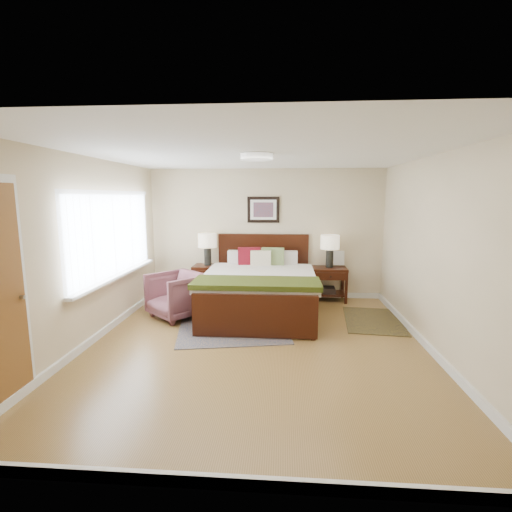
{
  "coord_description": "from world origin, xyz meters",
  "views": [
    {
      "loc": [
        0.34,
        -4.71,
        1.98
      ],
      "look_at": [
        -0.08,
        1.01,
        1.05
      ],
      "focal_mm": 26.0,
      "sensor_mm": 36.0,
      "label": 1
    }
  ],
  "objects_px": {
    "nightstand_right": "(329,280)",
    "lamp_right": "(330,245)",
    "armchair": "(177,295)",
    "lamp_left": "(207,243)",
    "nightstand_left": "(208,272)",
    "bed": "(260,281)",
    "rug_persian": "(231,319)"
  },
  "relations": [
    {
      "from": "nightstand_left",
      "to": "lamp_right",
      "type": "xyz_separation_m",
      "value": [
        2.33,
        0.02,
        0.55
      ]
    },
    {
      "from": "lamp_right",
      "to": "bed",
      "type": "bearing_deg",
      "value": -144.71
    },
    {
      "from": "bed",
      "to": "nightstand_left",
      "type": "xyz_separation_m",
      "value": [
        -1.06,
        0.87,
        -0.04
      ]
    },
    {
      "from": "lamp_left",
      "to": "lamp_right",
      "type": "height_order",
      "value": "lamp_left"
    },
    {
      "from": "lamp_left",
      "to": "rug_persian",
      "type": "xyz_separation_m",
      "value": [
        0.63,
        -1.27,
        -1.08
      ]
    },
    {
      "from": "nightstand_right",
      "to": "lamp_left",
      "type": "bearing_deg",
      "value": 179.64
    },
    {
      "from": "nightstand_left",
      "to": "rug_persian",
      "type": "xyz_separation_m",
      "value": [
        0.63,
        -1.25,
        -0.52
      ]
    },
    {
      "from": "bed",
      "to": "armchair",
      "type": "height_order",
      "value": "bed"
    },
    {
      "from": "armchair",
      "to": "lamp_right",
      "type": "bearing_deg",
      "value": 66.06
    },
    {
      "from": "nightstand_right",
      "to": "lamp_left",
      "type": "distance_m",
      "value": 2.43
    },
    {
      "from": "lamp_right",
      "to": "rug_persian",
      "type": "bearing_deg",
      "value": -143.23
    },
    {
      "from": "armchair",
      "to": "rug_persian",
      "type": "distance_m",
      "value": 0.98
    },
    {
      "from": "lamp_right",
      "to": "rug_persian",
      "type": "distance_m",
      "value": 2.38
    },
    {
      "from": "armchair",
      "to": "rug_persian",
      "type": "relative_size",
      "value": 0.36
    },
    {
      "from": "lamp_left",
      "to": "nightstand_left",
      "type": "bearing_deg",
      "value": -90.0
    },
    {
      "from": "lamp_left",
      "to": "rug_persian",
      "type": "distance_m",
      "value": 1.78
    },
    {
      "from": "armchair",
      "to": "rug_persian",
      "type": "height_order",
      "value": "armchair"
    },
    {
      "from": "nightstand_right",
      "to": "armchair",
      "type": "relative_size",
      "value": 0.8
    },
    {
      "from": "nightstand_right",
      "to": "rug_persian",
      "type": "bearing_deg",
      "value": -143.55
    },
    {
      "from": "nightstand_right",
      "to": "lamp_right",
      "type": "distance_m",
      "value": 0.68
    },
    {
      "from": "bed",
      "to": "nightstand_left",
      "type": "relative_size",
      "value": 3.49
    },
    {
      "from": "nightstand_right",
      "to": "lamp_right",
      "type": "relative_size",
      "value": 1.06
    },
    {
      "from": "nightstand_right",
      "to": "lamp_left",
      "type": "relative_size",
      "value": 1.06
    },
    {
      "from": "nightstand_right",
      "to": "lamp_right",
      "type": "xyz_separation_m",
      "value": [
        -0.0,
        0.01,
        0.68
      ]
    },
    {
      "from": "nightstand_left",
      "to": "nightstand_right",
      "type": "height_order",
      "value": "nightstand_left"
    },
    {
      "from": "lamp_left",
      "to": "lamp_right",
      "type": "bearing_deg",
      "value": 0.0
    },
    {
      "from": "lamp_left",
      "to": "armchair",
      "type": "distance_m",
      "value": 1.41
    },
    {
      "from": "nightstand_left",
      "to": "rug_persian",
      "type": "bearing_deg",
      "value": -63.15
    },
    {
      "from": "nightstand_right",
      "to": "lamp_left",
      "type": "xyz_separation_m",
      "value": [
        -2.33,
        0.01,
        0.69
      ]
    },
    {
      "from": "nightstand_left",
      "to": "lamp_left",
      "type": "relative_size",
      "value": 1.07
    },
    {
      "from": "nightstand_right",
      "to": "bed",
      "type": "bearing_deg",
      "value": -145.16
    },
    {
      "from": "bed",
      "to": "lamp_right",
      "type": "height_order",
      "value": "lamp_right"
    }
  ]
}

